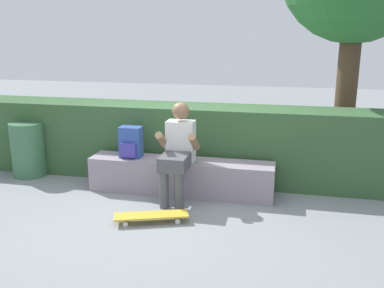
% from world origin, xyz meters
% --- Properties ---
extents(ground_plane, '(24.00, 24.00, 0.00)m').
position_xyz_m(ground_plane, '(0.00, 0.00, 0.00)').
color(ground_plane, gray).
extents(bench_main, '(2.36, 0.42, 0.44)m').
position_xyz_m(bench_main, '(0.00, 0.43, 0.22)').
color(bench_main, gray).
rests_on(bench_main, ground).
extents(person_skater, '(0.49, 0.62, 1.19)m').
position_xyz_m(person_skater, '(0.02, 0.22, 0.64)').
color(person_skater, white).
rests_on(person_skater, ground).
extents(skateboard_near_person, '(0.82, 0.46, 0.09)m').
position_xyz_m(skateboard_near_person, '(-0.10, -0.50, 0.07)').
color(skateboard_near_person, gold).
rests_on(skateboard_near_person, ground).
extents(backpack_on_bench, '(0.28, 0.23, 0.40)m').
position_xyz_m(backpack_on_bench, '(-0.66, 0.42, 0.63)').
color(backpack_on_bench, '#2D4C99').
rests_on(backpack_on_bench, bench_main).
extents(hedge_row, '(6.18, 0.68, 1.03)m').
position_xyz_m(hedge_row, '(-0.37, 1.04, 0.52)').
color(hedge_row, '#345832').
rests_on(hedge_row, ground).
extents(trash_bin, '(0.47, 0.47, 0.77)m').
position_xyz_m(trash_bin, '(-2.30, 0.63, 0.39)').
color(trash_bin, '#3D6B47').
rests_on(trash_bin, ground).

